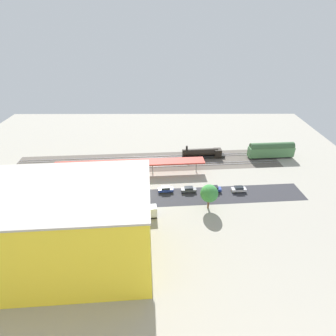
% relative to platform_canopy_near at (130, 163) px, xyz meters
% --- Properties ---
extents(ground_plane, '(151.47, 151.47, 0.00)m').
position_rel_platform_canopy_near_xyz_m(ground_plane, '(-5.53, 12.05, -4.06)').
color(ground_plane, '#9E998C').
rests_on(ground_plane, ground).
extents(rail_bed, '(95.49, 21.66, 0.01)m').
position_rel_platform_canopy_near_xyz_m(rail_bed, '(-5.53, -8.36, -4.06)').
color(rail_bed, '#5B544C').
rests_on(rail_bed, ground).
extents(street_asphalt, '(95.07, 15.85, 0.01)m').
position_rel_platform_canopy_near_xyz_m(street_asphalt, '(-5.53, 14.28, -4.06)').
color(street_asphalt, '#2D2D33').
rests_on(street_asphalt, ground).
extents(track_rails, '(94.43, 15.26, 0.12)m').
position_rel_platform_canopy_near_xyz_m(track_rails, '(-5.53, -8.36, -3.88)').
color(track_rails, '#9E9EA8').
rests_on(track_rails, ground).
extents(platform_canopy_near, '(49.59, 8.08, 4.32)m').
position_rel_platform_canopy_near_xyz_m(platform_canopy_near, '(0.00, 0.00, 0.00)').
color(platform_canopy_near, '#B73328').
rests_on(platform_canopy_near, ground).
extents(locomotive, '(15.93, 3.77, 5.03)m').
position_rel_platform_canopy_near_xyz_m(locomotive, '(-25.87, -11.77, -2.29)').
color(locomotive, black).
rests_on(locomotive, ground).
extents(passenger_coach, '(17.04, 4.23, 5.97)m').
position_rel_platform_canopy_near_xyz_m(passenger_coach, '(-50.76, -11.77, -0.93)').
color(passenger_coach, black).
rests_on(passenger_coach, ground).
extents(parked_car_0, '(4.50, 2.06, 1.68)m').
position_rel_platform_canopy_near_xyz_m(parked_car_0, '(-33.82, 10.79, -3.32)').
color(parked_car_0, black).
rests_on(parked_car_0, ground).
extents(parked_car_1, '(4.66, 1.98, 1.78)m').
position_rel_platform_canopy_near_xyz_m(parked_car_1, '(-26.26, 10.72, -3.28)').
color(parked_car_1, black).
rests_on(parked_car_1, ground).
extents(parked_car_2, '(4.61, 1.92, 1.68)m').
position_rel_platform_canopy_near_xyz_m(parked_car_2, '(-18.72, 10.92, -3.32)').
color(parked_car_2, black).
rests_on(parked_car_2, ground).
extents(parked_car_3, '(4.66, 2.16, 1.78)m').
position_rel_platform_canopy_near_xyz_m(parked_car_3, '(-11.83, 10.87, -3.28)').
color(parked_car_3, black).
rests_on(parked_car_3, ground).
extents(construction_building, '(41.06, 23.46, 18.16)m').
position_rel_platform_canopy_near_xyz_m(construction_building, '(11.05, 37.59, 5.02)').
color(construction_building, yellow).
rests_on(construction_building, ground).
extents(construction_roof_slab, '(41.71, 24.10, 0.40)m').
position_rel_platform_canopy_near_xyz_m(construction_roof_slab, '(11.05, 37.59, 14.29)').
color(construction_roof_slab, '#ADA89E').
rests_on(construction_roof_slab, construction_building).
extents(box_truck_0, '(8.64, 2.47, 3.44)m').
position_rel_platform_canopy_near_xyz_m(box_truck_0, '(-3.30, 23.05, -2.38)').
color(box_truck_0, black).
rests_on(box_truck_0, ground).
extents(box_truck_1, '(10.29, 3.64, 3.23)m').
position_rel_platform_canopy_near_xyz_m(box_truck_1, '(-4.66, 22.92, -2.47)').
color(box_truck_1, black).
rests_on(box_truck_1, ground).
extents(street_tree_0, '(4.84, 4.84, 7.29)m').
position_rel_platform_canopy_near_xyz_m(street_tree_0, '(-23.54, 18.85, 0.78)').
color(street_tree_0, brown).
rests_on(street_tree_0, ground).
extents(street_tree_1, '(4.36, 4.36, 6.33)m').
position_rel_platform_canopy_near_xyz_m(street_tree_1, '(20.44, 19.20, 0.06)').
color(street_tree_1, brown).
rests_on(street_tree_1, ground).
extents(street_tree_2, '(4.80, 4.80, 7.26)m').
position_rel_platform_canopy_near_xyz_m(street_tree_2, '(8.92, 18.29, 0.78)').
color(street_tree_2, brown).
rests_on(street_tree_2, ground).
extents(traffic_light, '(0.50, 0.36, 6.43)m').
position_rel_platform_canopy_near_xyz_m(traffic_light, '(16.38, 18.74, 0.21)').
color(traffic_light, '#333333').
rests_on(traffic_light, ground).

